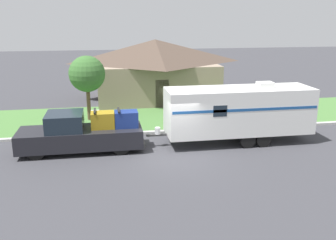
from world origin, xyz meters
The scene contains 8 objects.
ground_plane centered at (0.00, 0.00, 0.00)m, with size 120.00×120.00×0.00m, color #38383D.
curb_strip centered at (0.00, 3.75, 0.07)m, with size 80.00×0.30×0.14m.
lawn_strip centered at (0.00, 7.40, 0.01)m, with size 80.00×7.00×0.03m.
house_across_street centered at (0.90, 13.30, 2.47)m, with size 10.00×7.61×4.77m.
pickup_truck centered at (-4.47, 1.50, 0.92)m, with size 6.18×2.09×2.08m.
travel_trailer centered at (3.70, 1.50, 1.74)m, with size 8.79×2.28×3.22m.
mailbox centered at (-3.85, 4.87, 0.96)m, with size 0.48×0.20×1.24m.
tree_in_yard centered at (-4.29, 7.34, 3.01)m, with size 2.29×2.29×4.18m.
Camera 1 is at (-3.26, -16.73, 6.56)m, focal length 40.00 mm.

